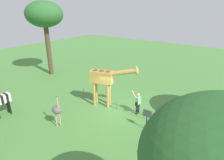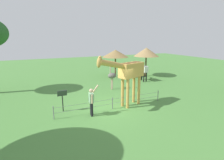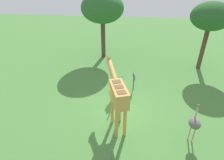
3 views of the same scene
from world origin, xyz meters
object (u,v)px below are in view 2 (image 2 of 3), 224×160
(shade_hut_near, at_px, (115,54))
(info_sign, at_px, (62,96))
(giraffe, at_px, (128,72))
(zebra, at_px, (143,69))
(ostrich, at_px, (112,76))
(visitor, at_px, (91,100))
(shade_hut_far, at_px, (146,52))

(shade_hut_near, height_order, info_sign, shade_hut_near)
(giraffe, relative_size, zebra, 2.00)
(giraffe, distance_m, zebra, 7.39)
(zebra, bearing_deg, ostrich, 20.57)
(visitor, xyz_separation_m, zebra, (-7.40, -5.90, 0.26))
(ostrich, relative_size, shade_hut_far, 0.70)
(zebra, bearing_deg, giraffe, 48.62)
(shade_hut_near, bearing_deg, giraffe, 69.04)
(visitor, distance_m, zebra, 9.47)
(visitor, distance_m, ostrich, 5.46)
(zebra, xyz_separation_m, shade_hut_near, (1.56, -3.07, 1.41))
(shade_hut_near, relative_size, shade_hut_far, 0.93)
(zebra, height_order, ostrich, ostrich)
(giraffe, height_order, shade_hut_far, giraffe)
(info_sign, bearing_deg, shade_hut_near, -133.27)
(zebra, height_order, shade_hut_far, shade_hut_far)
(visitor, distance_m, shade_hut_far, 11.90)
(ostrich, height_order, shade_hut_near, shade_hut_near)
(visitor, xyz_separation_m, shade_hut_near, (-5.85, -8.97, 1.67))
(giraffe, xyz_separation_m, info_sign, (3.93, -0.89, -1.27))
(visitor, distance_m, shade_hut_near, 10.83)
(shade_hut_far, bearing_deg, shade_hut_near, -23.77)
(ostrich, xyz_separation_m, shade_hut_near, (-2.57, -4.61, 1.40))
(zebra, relative_size, info_sign, 1.37)
(zebra, height_order, info_sign, zebra)
(visitor, height_order, zebra, visitor)
(visitor, distance_m, info_sign, 1.89)
(giraffe, height_order, info_sign, giraffe)
(shade_hut_far, bearing_deg, info_sign, 31.25)
(shade_hut_far, distance_m, info_sign, 12.23)
(ostrich, height_order, shade_hut_far, shade_hut_far)
(ostrich, bearing_deg, giraffe, 79.82)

